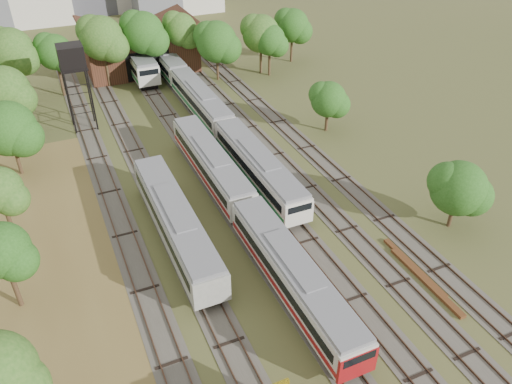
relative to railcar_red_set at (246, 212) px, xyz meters
name	(u,v)px	position (x,y,z in m)	size (l,w,h in m)	color
ground	(355,339)	(2.00, -14.26, -1.80)	(240.00, 240.00, 0.00)	#475123
dry_grass_patch	(67,339)	(-16.00, -6.26, -1.78)	(14.00, 60.00, 0.04)	brown
tracks	(218,167)	(1.33, 10.74, -1.76)	(24.60, 80.00, 0.19)	#4C473D
railcar_red_set	(246,212)	(0.00, 0.00, 0.00)	(2.75, 34.58, 3.40)	black
railcar_green_set	(201,102)	(4.00, 23.68, 0.01)	(2.77, 52.08, 3.42)	black
railcar_rear	(136,60)	(0.00, 41.68, 0.26)	(3.15, 16.08, 3.89)	black
old_grey_coach	(176,222)	(-6.00, 0.90, 0.12)	(2.85, 18.00, 3.52)	black
water_tower	(72,59)	(-9.98, 26.21, 6.68)	(2.90, 2.90, 10.06)	black
rail_pile_near	(426,281)	(10.00, -11.85, -1.66)	(0.54, 8.07, 0.27)	brown
rail_pile_far	(414,267)	(10.20, -10.18, -1.68)	(0.46, 7.35, 0.24)	brown
maintenance_shed	(139,49)	(1.00, 43.72, 1.12)	(16.45, 11.55, 7.58)	#392114
tree_band_left	(4,158)	(-18.12, 11.46, 3.62)	(7.18, 66.18, 8.43)	#382616
tree_band_far	(160,38)	(2.73, 36.90, 4.53)	(45.33, 9.76, 9.89)	#382616
tree_band_right	(342,100)	(16.91, 11.80, 2.64)	(5.94, 44.50, 7.58)	#382616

